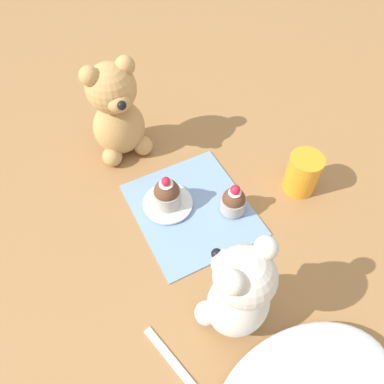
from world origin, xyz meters
TOP-DOWN VIEW (x-y plane):
  - ground_plane at (0.00, 0.00)m, footprint 4.00×4.00m
  - knitted_placemat at (0.00, 0.00)m, footprint 0.20×0.23m
  - teddy_bear_cream at (0.03, 0.20)m, footprint 0.12×0.12m
  - teddy_bear_tan at (0.06, -0.21)m, footprint 0.11×0.11m
  - cupcake_near_cream_bear at (-0.07, 0.04)m, footprint 0.05×0.05m
  - saucer_plate at (0.04, -0.03)m, footprint 0.09×0.09m
  - cupcake_near_tan_bear at (0.04, -0.03)m, footprint 0.05×0.05m
  - juice_glass at (-0.21, 0.05)m, footprint 0.06×0.06m
  - teaspoon at (0.15, 0.23)m, footprint 0.04×0.13m

SIDE VIEW (x-z plane):
  - ground_plane at x=0.00m, z-range 0.00..0.00m
  - teaspoon at x=0.15m, z-range 0.00..0.01m
  - knitted_placemat at x=0.00m, z-range 0.00..0.01m
  - saucer_plate at x=0.04m, z-range 0.01..0.01m
  - cupcake_near_cream_bear at x=-0.07m, z-range 0.00..0.07m
  - cupcake_near_tan_bear at x=0.04m, z-range 0.00..0.07m
  - juice_glass at x=-0.21m, z-range 0.00..0.08m
  - teddy_bear_cream at x=0.03m, z-range -0.01..0.19m
  - teddy_bear_tan at x=0.06m, z-range 0.00..0.20m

